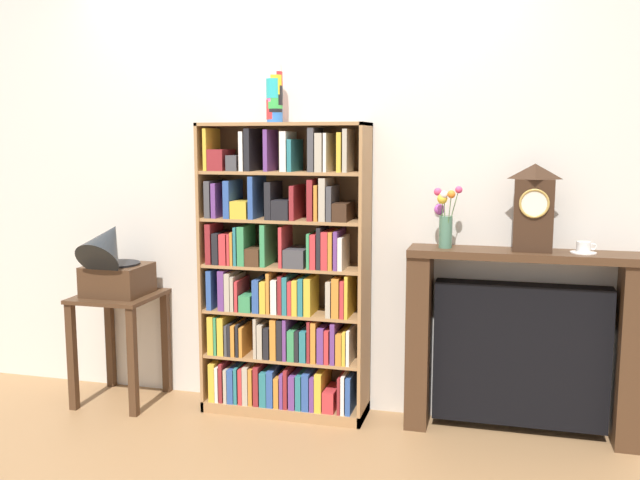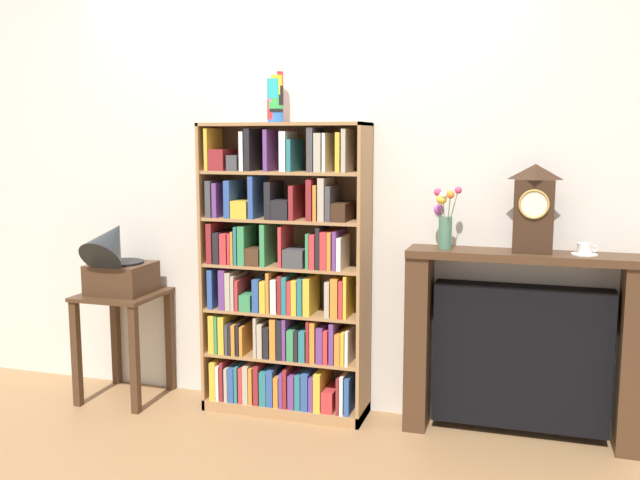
{
  "view_description": "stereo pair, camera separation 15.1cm",
  "coord_description": "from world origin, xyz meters",
  "px_view_note": "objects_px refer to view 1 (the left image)",
  "views": [
    {
      "loc": [
        1.17,
        -3.53,
        1.54
      ],
      "look_at": [
        0.2,
        0.12,
        1.0
      ],
      "focal_mm": 39.25,
      "sensor_mm": 36.0,
      "label": 1
    },
    {
      "loc": [
        1.32,
        -3.49,
        1.54
      ],
      "look_at": [
        0.2,
        0.12,
        1.0
      ],
      "focal_mm": 39.25,
      "sensor_mm": 36.0,
      "label": 2
    }
  ],
  "objects_px": {
    "side_table_left": "(120,324)",
    "flower_vase": "(445,218)",
    "bookshelf": "(283,288)",
    "mantel_clock": "(534,208)",
    "gramophone": "(113,262)",
    "cup_stack": "(275,94)",
    "teacup_with_saucer": "(584,248)",
    "fireplace_mantel": "(520,344)"
  },
  "relations": [
    {
      "from": "gramophone",
      "to": "teacup_with_saucer",
      "type": "relative_size",
      "value": 3.97
    },
    {
      "from": "cup_stack",
      "to": "fireplace_mantel",
      "type": "distance_m",
      "value": 1.87
    },
    {
      "from": "bookshelf",
      "to": "mantel_clock",
      "type": "height_order",
      "value": "bookshelf"
    },
    {
      "from": "flower_vase",
      "to": "teacup_with_saucer",
      "type": "distance_m",
      "value": 0.7
    },
    {
      "from": "cup_stack",
      "to": "bookshelf",
      "type": "bearing_deg",
      "value": -31.84
    },
    {
      "from": "side_table_left",
      "to": "fireplace_mantel",
      "type": "bearing_deg",
      "value": 3.16
    },
    {
      "from": "gramophone",
      "to": "side_table_left",
      "type": "bearing_deg",
      "value": 90.0
    },
    {
      "from": "mantel_clock",
      "to": "teacup_with_saucer",
      "type": "bearing_deg",
      "value": 0.52
    },
    {
      "from": "flower_vase",
      "to": "cup_stack",
      "type": "bearing_deg",
      "value": 179.46
    },
    {
      "from": "side_table_left",
      "to": "teacup_with_saucer",
      "type": "bearing_deg",
      "value": 2.32
    },
    {
      "from": "cup_stack",
      "to": "flower_vase",
      "type": "bearing_deg",
      "value": -0.54
    },
    {
      "from": "cup_stack",
      "to": "side_table_left",
      "type": "distance_m",
      "value": 1.62
    },
    {
      "from": "side_table_left",
      "to": "flower_vase",
      "type": "height_order",
      "value": "flower_vase"
    },
    {
      "from": "gramophone",
      "to": "cup_stack",
      "type": "bearing_deg",
      "value": 9.53
    },
    {
      "from": "gramophone",
      "to": "fireplace_mantel",
      "type": "distance_m",
      "value": 2.31
    },
    {
      "from": "cup_stack",
      "to": "teacup_with_saucer",
      "type": "xyz_separation_m",
      "value": [
        1.62,
        -0.01,
        -0.78
      ]
    },
    {
      "from": "bookshelf",
      "to": "teacup_with_saucer",
      "type": "height_order",
      "value": "bookshelf"
    },
    {
      "from": "bookshelf",
      "to": "fireplace_mantel",
      "type": "relative_size",
      "value": 1.39
    },
    {
      "from": "fireplace_mantel",
      "to": "mantel_clock",
      "type": "height_order",
      "value": "mantel_clock"
    },
    {
      "from": "fireplace_mantel",
      "to": "side_table_left",
      "type": "bearing_deg",
      "value": -176.84
    },
    {
      "from": "cup_stack",
      "to": "side_table_left",
      "type": "height_order",
      "value": "cup_stack"
    },
    {
      "from": "teacup_with_saucer",
      "to": "fireplace_mantel",
      "type": "bearing_deg",
      "value": 175.56
    },
    {
      "from": "cup_stack",
      "to": "mantel_clock",
      "type": "bearing_deg",
      "value": -0.32
    },
    {
      "from": "side_table_left",
      "to": "mantel_clock",
      "type": "relative_size",
      "value": 1.46
    },
    {
      "from": "bookshelf",
      "to": "teacup_with_saucer",
      "type": "xyz_separation_m",
      "value": [
        1.57,
        0.02,
        0.29
      ]
    },
    {
      "from": "gramophone",
      "to": "teacup_with_saucer",
      "type": "height_order",
      "value": "gramophone"
    },
    {
      "from": "side_table_left",
      "to": "flower_vase",
      "type": "bearing_deg",
      "value": 3.06
    },
    {
      "from": "side_table_left",
      "to": "mantel_clock",
      "type": "bearing_deg",
      "value": 2.51
    },
    {
      "from": "side_table_left",
      "to": "gramophone",
      "type": "xyz_separation_m",
      "value": [
        0.0,
        -0.05,
        0.38
      ]
    },
    {
      "from": "cup_stack",
      "to": "teacup_with_saucer",
      "type": "height_order",
      "value": "cup_stack"
    },
    {
      "from": "gramophone",
      "to": "fireplace_mantel",
      "type": "xyz_separation_m",
      "value": [
        2.27,
        0.17,
        -0.36
      ]
    },
    {
      "from": "mantel_clock",
      "to": "teacup_with_saucer",
      "type": "distance_m",
      "value": 0.32
    },
    {
      "from": "side_table_left",
      "to": "flower_vase",
      "type": "distance_m",
      "value": 1.98
    },
    {
      "from": "gramophone",
      "to": "flower_vase",
      "type": "xyz_separation_m",
      "value": [
        1.87,
        0.15,
        0.29
      ]
    },
    {
      "from": "mantel_clock",
      "to": "teacup_with_saucer",
      "type": "height_order",
      "value": "mantel_clock"
    },
    {
      "from": "teacup_with_saucer",
      "to": "bookshelf",
      "type": "bearing_deg",
      "value": -179.11
    },
    {
      "from": "gramophone",
      "to": "mantel_clock",
      "type": "height_order",
      "value": "mantel_clock"
    },
    {
      "from": "mantel_clock",
      "to": "flower_vase",
      "type": "xyz_separation_m",
      "value": [
        -0.44,
        -0.0,
        -0.07
      ]
    },
    {
      "from": "bookshelf",
      "to": "mantel_clock",
      "type": "bearing_deg",
      "value": 0.96
    },
    {
      "from": "bookshelf",
      "to": "flower_vase",
      "type": "height_order",
      "value": "bookshelf"
    },
    {
      "from": "flower_vase",
      "to": "bookshelf",
      "type": "bearing_deg",
      "value": -178.63
    },
    {
      "from": "gramophone",
      "to": "mantel_clock",
      "type": "relative_size",
      "value": 1.13
    }
  ]
}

